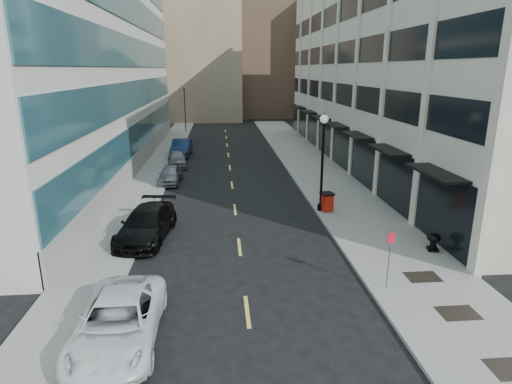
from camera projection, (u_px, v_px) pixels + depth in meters
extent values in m
plane|color=black|center=(251.00, 345.00, 13.94)|extent=(160.00, 160.00, 0.00)
cube|color=gray|center=(327.00, 182.00, 33.67)|extent=(5.00, 80.00, 0.15)
cube|color=gray|center=(147.00, 186.00, 32.52)|extent=(3.00, 80.00, 0.15)
cube|color=beige|center=(416.00, 65.00, 38.67)|extent=(14.00, 46.00, 18.00)
cube|color=black|center=(336.00, 143.00, 40.04)|extent=(0.18, 46.00, 3.60)
cube|color=black|center=(339.00, 93.00, 38.79)|extent=(0.12, 46.00, 1.80)
cube|color=black|center=(341.00, 53.00, 37.82)|extent=(0.12, 46.00, 1.80)
cube|color=black|center=(343.00, 10.00, 36.85)|extent=(0.12, 46.00, 1.80)
cube|color=beige|center=(507.00, 59.00, 16.08)|extent=(0.35, 0.60, 18.00)
cube|color=beige|center=(431.00, 62.00, 21.83)|extent=(0.35, 0.60, 18.00)
cube|color=beige|center=(387.00, 63.00, 27.57)|extent=(0.35, 0.60, 18.00)
cube|color=beige|center=(358.00, 64.00, 33.31)|extent=(0.35, 0.60, 18.00)
cube|color=beige|center=(337.00, 65.00, 39.05)|extent=(0.35, 0.60, 18.00)
cube|color=beige|center=(322.00, 65.00, 44.80)|extent=(0.35, 0.60, 18.00)
cube|color=beige|center=(310.00, 66.00, 50.54)|extent=(0.35, 0.60, 18.00)
cube|color=beige|center=(301.00, 66.00, 56.28)|extent=(0.35, 0.60, 18.00)
cube|color=black|center=(436.00, 173.00, 20.32)|extent=(1.30, 4.00, 0.12)
cube|color=black|center=(388.00, 150.00, 26.06)|extent=(1.30, 4.00, 0.12)
cube|color=black|center=(357.00, 135.00, 31.80)|extent=(1.30, 4.00, 0.12)
cube|color=black|center=(336.00, 125.00, 37.55)|extent=(1.30, 4.00, 0.12)
cube|color=black|center=(320.00, 117.00, 43.29)|extent=(1.30, 4.00, 0.12)
cube|color=black|center=(308.00, 112.00, 49.03)|extent=(1.30, 4.00, 0.12)
cube|color=black|center=(299.00, 107.00, 54.77)|extent=(1.30, 4.00, 0.12)
cube|color=beige|center=(36.00, 52.00, 35.68)|extent=(16.00, 46.00, 20.00)
cube|color=gray|center=(142.00, 157.00, 38.87)|extent=(0.20, 46.00, 1.80)
cube|color=#2E636D|center=(140.00, 134.00, 38.29)|extent=(0.14, 45.60, 2.40)
cube|color=#2E636D|center=(137.00, 94.00, 37.32)|extent=(0.14, 45.60, 2.40)
cube|color=#2E636D|center=(134.00, 52.00, 36.34)|extent=(0.14, 45.60, 2.40)
cube|color=#2E636D|center=(130.00, 8.00, 35.37)|extent=(0.14, 45.60, 2.40)
cube|color=#9C8466|center=(199.00, 37.00, 74.80)|extent=(14.00, 18.00, 28.00)
cube|color=#503B30|center=(265.00, 22.00, 78.78)|extent=(12.00, 16.00, 34.00)
cube|color=#9C8466|center=(151.00, 56.00, 84.38)|extent=(12.00, 14.00, 22.00)
cube|color=beige|center=(324.00, 61.00, 75.80)|extent=(10.00, 14.00, 20.00)
cube|color=black|center=(458.00, 313.00, 15.47)|extent=(1.40, 1.00, 0.01)
cube|color=black|center=(423.00, 277.00, 18.15)|extent=(1.40, 1.00, 0.01)
cube|color=#D8CC4C|center=(247.00, 311.00, 15.85)|extent=(0.15, 2.20, 0.01)
cube|color=#D8CC4C|center=(239.00, 247.00, 21.59)|extent=(0.15, 2.20, 0.01)
cube|color=#D8CC4C|center=(235.00, 209.00, 27.33)|extent=(0.15, 2.20, 0.01)
cube|color=#D8CC4C|center=(232.00, 185.00, 33.08)|extent=(0.15, 2.20, 0.01)
cube|color=#D8CC4C|center=(230.00, 168.00, 38.82)|extent=(0.15, 2.20, 0.01)
cube|color=#D8CC4C|center=(228.00, 155.00, 44.56)|extent=(0.15, 2.20, 0.01)
cube|color=#D8CC4C|center=(227.00, 145.00, 50.30)|extent=(0.15, 2.20, 0.01)
cube|color=#D8CC4C|center=(226.00, 137.00, 56.05)|extent=(0.15, 2.20, 0.01)
cube|color=#D8CC4C|center=(225.00, 131.00, 61.79)|extent=(0.15, 2.20, 0.01)
cylinder|color=black|center=(185.00, 112.00, 58.59)|extent=(0.12, 0.12, 6.00)
imported|color=black|center=(184.00, 89.00, 57.76)|extent=(0.66, 0.66, 1.98)
imported|color=white|center=(118.00, 322.00, 13.85)|extent=(2.61, 5.59, 1.55)
imported|color=black|center=(147.00, 224.00, 22.42)|extent=(3.00, 5.89, 1.64)
imported|color=gray|center=(170.00, 175.00, 33.45)|extent=(1.80, 4.10, 1.37)
imported|color=#132447|center=(181.00, 148.00, 43.91)|extent=(2.01, 5.18, 1.68)
imported|color=slate|center=(177.00, 159.00, 39.19)|extent=(2.15, 4.31, 1.41)
cube|color=#B8190C|center=(327.00, 202.00, 26.43)|extent=(0.78, 0.78, 1.04)
cube|color=black|center=(327.00, 194.00, 26.28)|extent=(0.88, 0.88, 0.12)
cylinder|color=black|center=(322.00, 207.00, 26.87)|extent=(0.06, 0.23, 0.23)
cylinder|color=black|center=(328.00, 207.00, 26.90)|extent=(0.06, 0.23, 0.23)
cylinder|color=black|center=(320.00, 207.00, 26.65)|extent=(0.37, 0.37, 0.41)
cylinder|color=black|center=(322.00, 166.00, 25.91)|extent=(0.16, 0.16, 5.26)
sphere|color=silver|center=(324.00, 119.00, 25.13)|extent=(0.50, 0.50, 0.50)
cone|color=black|center=(324.00, 114.00, 25.05)|extent=(0.14, 0.14, 0.21)
cylinder|color=slate|center=(389.00, 259.00, 16.88)|extent=(0.05, 0.05, 2.56)
cube|color=red|center=(391.00, 238.00, 16.61)|extent=(0.30, 0.09, 0.41)
cube|color=black|center=(432.00, 249.00, 20.79)|extent=(0.57, 0.57, 0.14)
cylinder|color=black|center=(433.00, 244.00, 20.71)|extent=(0.30, 0.30, 0.46)
ellipsoid|color=black|center=(434.00, 238.00, 20.62)|extent=(0.64, 0.64, 0.45)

